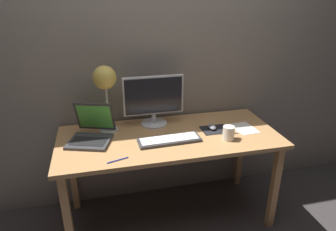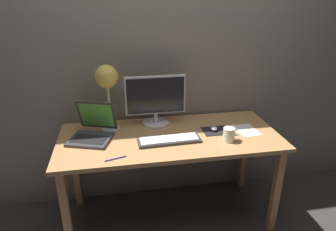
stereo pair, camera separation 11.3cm
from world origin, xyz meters
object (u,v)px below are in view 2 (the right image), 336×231
Objects in this scene: coffee_mug at (229,135)px; keyboard_main at (169,140)px; desk_lamp at (107,81)px; mouse at (213,128)px; laptop at (93,128)px; pen at (116,159)px; monitor at (155,99)px.

keyboard_main is at bearing 170.89° from coffee_mug.
mouse is at bearing -11.55° from desk_lamp.
pen is (0.15, -0.35, -0.06)m from laptop.
monitor is 0.37m from keyboard_main.
monitor reaches higher than coffee_mug.
keyboard_main is at bearing -80.94° from monitor.
laptop reaches higher than coffee_mug.
coffee_mug reaches higher than mouse.
monitor is 0.49m from mouse.
laptop reaches higher than keyboard_main.
coffee_mug is 0.80m from pen.
desk_lamp reaches higher than pen.
monitor is 0.93× the size of desk_lamp.
keyboard_main is at bearing -18.79° from laptop.
desk_lamp is at bearing 157.21° from coffee_mug.
pen is at bearing -172.20° from coffee_mug.
desk_lamp is (-0.40, 0.28, 0.37)m from keyboard_main.
coffee_mug is (0.41, -0.07, 0.04)m from keyboard_main.
monitor is 0.62m from pen.
coffee_mug is (0.46, -0.38, -0.16)m from monitor.
keyboard_main is at bearing -34.49° from desk_lamp.
laptop is 0.35m from desk_lamp.
mouse is (0.36, 0.12, 0.01)m from keyboard_main.
keyboard_main is 3.80× the size of coffee_mug.
laptop is 4.06× the size of mouse.
coffee_mug is (0.94, -0.24, -0.02)m from laptop.
coffee_mug is at bearing 7.80° from pen.
desk_lamp reaches higher than laptop.
mouse reaches higher than pen.
desk_lamp reaches higher than mouse.
mouse is at bearing -3.67° from laptop.
keyboard_main is 1.14× the size of laptop.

